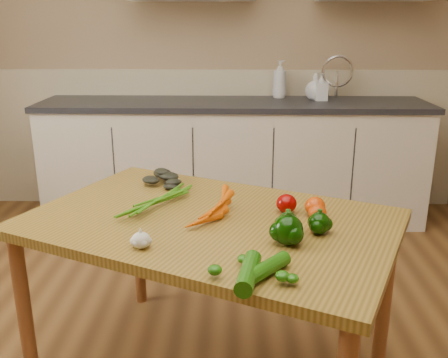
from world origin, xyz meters
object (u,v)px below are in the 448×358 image
at_px(pepper_c, 288,230).
at_px(tomato_c, 317,212).
at_px(table, 210,238).
at_px(soap_bottle_c, 315,87).
at_px(garlic_bulb, 141,240).
at_px(zucchini_b, 248,273).
at_px(soap_bottle_a, 280,79).
at_px(soap_bottle_b, 321,87).
at_px(carrot_bunch, 198,205).
at_px(leafy_greens, 168,174).
at_px(pepper_b, 319,223).
at_px(tomato_a, 286,204).
at_px(pepper_a, 288,224).
at_px(zucchini_a, 267,268).
at_px(tomato_b, 315,206).

height_order(pepper_c, tomato_c, pepper_c).
height_order(table, soap_bottle_c, soap_bottle_c).
relative_size(garlic_bulb, zucchini_b, 0.33).
height_order(soap_bottle_a, soap_bottle_b, soap_bottle_a).
bearing_deg(carrot_bunch, garlic_bulb, -92.88).
bearing_deg(soap_bottle_c, leafy_greens, 90.11).
relative_size(carrot_bunch, pepper_b, 3.26).
relative_size(soap_bottle_c, zucchini_b, 0.96).
bearing_deg(tomato_a, pepper_b, -64.25).
distance_m(pepper_a, zucchini_a, 0.32).
bearing_deg(soap_bottle_c, carrot_bunch, 99.10).
height_order(table, tomato_b, tomato_b).
bearing_deg(soap_bottle_a, soap_bottle_b, -158.59).
distance_m(leafy_greens, pepper_b, 0.82).
xyz_separation_m(leafy_greens, pepper_a, (0.50, -0.56, -0.01)).
relative_size(pepper_a, zucchini_a, 0.44).
distance_m(soap_bottle_a, tomato_a, 2.01).
height_order(tomato_c, zucchini_b, tomato_c).
relative_size(pepper_a, tomato_c, 1.18).
xyz_separation_m(table, pepper_a, (0.29, -0.14, 0.12)).
xyz_separation_m(soap_bottle_b, tomato_a, (-0.43, -1.86, -0.22)).
relative_size(soap_bottle_c, tomato_b, 2.39).
distance_m(soap_bottle_c, carrot_bunch, 2.07).
height_order(pepper_a, zucchini_b, pepper_a).
height_order(soap_bottle_b, pepper_a, soap_bottle_b).
bearing_deg(soap_bottle_a, tomato_b, 134.01).
distance_m(soap_bottle_c, pepper_c, 2.24).
bearing_deg(carrot_bunch, table, -22.84).
distance_m(soap_bottle_a, zucchini_a, 2.53).
relative_size(garlic_bulb, tomato_a, 0.79).
bearing_deg(leafy_greens, pepper_a, -48.04).
distance_m(garlic_bulb, pepper_a, 0.52).
bearing_deg(pepper_b, carrot_bunch, 157.32).
relative_size(pepper_b, tomato_b, 0.98).
height_order(pepper_b, zucchini_a, pepper_b).
height_order(table, soap_bottle_b, soap_bottle_b).
height_order(soap_bottle_a, soap_bottle_c, soap_bottle_a).
bearing_deg(soap_bottle_a, table, 122.77).
xyz_separation_m(table, soap_bottle_a, (0.43, 2.06, 0.38)).
bearing_deg(pepper_a, garlic_bulb, -166.53).
distance_m(carrot_bunch, tomato_c, 0.47).
bearing_deg(soap_bottle_c, soap_bottle_a, 12.15).
relative_size(garlic_bulb, pepper_c, 0.63).
bearing_deg(tomato_a, soap_bottle_b, 76.95).
bearing_deg(tomato_c, pepper_c, -122.10).
bearing_deg(carrot_bunch, leafy_greens, 139.50).
xyz_separation_m(table, carrot_bunch, (-0.05, 0.06, 0.12)).
relative_size(pepper_c, zucchini_b, 0.52).
bearing_deg(zucchini_b, tomato_c, 59.81).
height_order(soap_bottle_c, garlic_bulb, soap_bottle_c).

